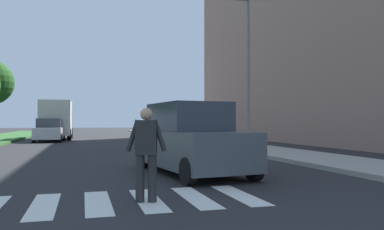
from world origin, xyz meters
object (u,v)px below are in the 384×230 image
pedestrian_performer (146,150)px  sedan_midblock (50,131)px  street_lamp_right (246,58)px  truck_box_delivery (57,120)px  suv_crossing (190,140)px

pedestrian_performer → sedan_midblock: 23.44m
street_lamp_right → truck_box_delivery: (-9.83, 15.73, -2.96)m
pedestrian_performer → suv_crossing: bearing=63.0°
truck_box_delivery → suv_crossing: bearing=-77.8°
street_lamp_right → suv_crossing: bearing=-124.3°
sedan_midblock → suv_crossing: bearing=-75.1°
street_lamp_right → sedan_midblock: bearing=129.0°
truck_box_delivery → pedestrian_performer: bearing=-83.2°
street_lamp_right → suv_crossing: size_ratio=1.56×
suv_crossing → sedan_midblock: suv_crossing is taller
pedestrian_performer → suv_crossing: 3.99m
suv_crossing → sedan_midblock: bearing=104.9°
street_lamp_right → suv_crossing: street_lamp_right is taller
street_lamp_right → pedestrian_performer: size_ratio=4.44×
street_lamp_right → pedestrian_performer: street_lamp_right is taller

